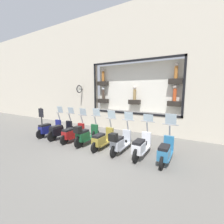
# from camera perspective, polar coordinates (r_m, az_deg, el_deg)

# --- Properties ---
(ground_plane) EXTENTS (120.00, 120.00, 0.00)m
(ground_plane) POSITION_cam_1_polar(r_m,az_deg,el_deg) (6.75, -3.93, -14.15)
(ground_plane) COLOR #66635E
(building_facade) EXTENTS (1.20, 36.00, 7.62)m
(building_facade) POSITION_cam_1_polar(r_m,az_deg,el_deg) (9.54, 8.48, 15.95)
(building_facade) COLOR beige
(building_facade) RESTS_ON ground_plane
(scooter_teal_0) EXTENTS (1.79, 0.61, 1.66)m
(scooter_teal_0) POSITION_cam_1_polar(r_m,az_deg,el_deg) (5.85, 19.69, -13.83)
(scooter_teal_0) COLOR black
(scooter_teal_0) RESTS_ON ground_plane
(scooter_white_1) EXTENTS (1.80, 0.61, 1.57)m
(scooter_white_1) POSITION_cam_1_polar(r_m,az_deg,el_deg) (6.05, 11.06, -12.58)
(scooter_white_1) COLOR black
(scooter_white_1) RESTS_ON ground_plane
(scooter_silver_2) EXTENTS (1.79, 0.60, 1.60)m
(scooter_silver_2) POSITION_cam_1_polar(r_m,az_deg,el_deg) (6.31, 2.93, -11.32)
(scooter_silver_2) COLOR black
(scooter_silver_2) RESTS_ON ground_plane
(scooter_olive_3) EXTENTS (1.79, 0.61, 1.61)m
(scooter_olive_3) POSITION_cam_1_polar(r_m,az_deg,el_deg) (6.81, -3.71, -10.24)
(scooter_olive_3) COLOR black
(scooter_olive_3) RESTS_ON ground_plane
(scooter_green_4) EXTENTS (1.81, 0.60, 1.66)m
(scooter_green_4) POSITION_cam_1_polar(r_m,az_deg,el_deg) (7.27, -9.92, -8.52)
(scooter_green_4) COLOR black
(scooter_green_4) RESTS_ON ground_plane
(scooter_red_5) EXTENTS (1.79, 0.61, 1.61)m
(scooter_red_5) POSITION_cam_1_polar(r_m,az_deg,el_deg) (7.91, -14.75, -7.81)
(scooter_red_5) COLOR black
(scooter_red_5) RESTS_ON ground_plane
(scooter_black_6) EXTENTS (1.81, 0.61, 1.61)m
(scooter_black_6) POSITION_cam_1_polar(r_m,az_deg,el_deg) (8.55, -19.06, -6.64)
(scooter_black_6) COLOR black
(scooter_black_6) RESTS_ON ground_plane
(scooter_navy_7) EXTENTS (1.80, 0.60, 1.62)m
(scooter_navy_7) POSITION_cam_1_polar(r_m,az_deg,el_deg) (9.24, -22.77, -5.81)
(scooter_navy_7) COLOR black
(scooter_navy_7) RESTS_ON ground_plane
(shop_sign_post) EXTENTS (0.36, 0.45, 1.49)m
(shop_sign_post) POSITION_cam_1_polar(r_m,az_deg,el_deg) (10.51, -25.26, -2.32)
(shop_sign_post) COLOR #232326
(shop_sign_post) RESTS_ON ground_plane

